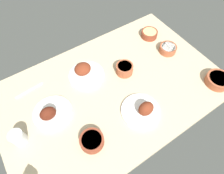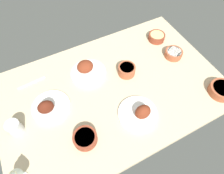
{
  "view_description": "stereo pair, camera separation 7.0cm",
  "coord_description": "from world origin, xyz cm",
  "views": [
    {
      "loc": [
        -35.37,
        -53.46,
        104.45
      ],
      "look_at": [
        0.0,
        0.0,
        6.0
      ],
      "focal_mm": 30.32,
      "sensor_mm": 36.0,
      "label": 1
    },
    {
      "loc": [
        -29.33,
        -57.0,
        104.45
      ],
      "look_at": [
        0.0,
        0.0,
        6.0
      ],
      "focal_mm": 30.32,
      "sensor_mm": 36.0,
      "label": 2
    }
  ],
  "objects": [
    {
      "name": "fork_loose",
      "position": [
        -43.85,
        27.28,
        4.4
      ],
      "size": [
        18.38,
        2.39,
        0.8
      ],
      "primitive_type": "cube",
      "rotation": [
        0.0,
        0.0,
        3.22
      ],
      "color": "silver",
      "rests_on": "dining_table"
    },
    {
      "name": "plate_far_side",
      "position": [
        5.72,
        -23.27,
        6.87
      ],
      "size": [
        22.84,
        22.84,
        10.27
      ],
      "color": "white",
      "rests_on": "dining_table"
    },
    {
      "name": "plate_center_main",
      "position": [
        -8.78,
        18.83,
        6.84
      ],
      "size": [
        23.13,
        23.13,
        8.89
      ],
      "color": "white",
      "rests_on": "dining_table"
    },
    {
      "name": "plate_near_viewer",
      "position": [
        -38.88,
        3.92,
        6.8
      ],
      "size": [
        22.5,
        22.5,
        10.33
      ],
      "color": "white",
      "rests_on": "dining_table"
    },
    {
      "name": "bowl_sauce",
      "position": [
        14.16,
        6.6,
        7.5
      ],
      "size": [
        11.23,
        11.23,
        6.48
      ],
      "color": "#A35133",
      "rests_on": "dining_table"
    },
    {
      "name": "bowl_pasta",
      "position": [
        58.59,
        -33.06,
        6.78
      ],
      "size": [
        15.19,
        15.19,
        5.09
      ],
      "color": "#A35133",
      "rests_on": "dining_table"
    },
    {
      "name": "water_tumbler",
      "position": [
        -58.58,
        -0.63,
        8.37
      ],
      "size": [
        7.41,
        7.41,
        8.75
      ],
      "primitive_type": "cylinder",
      "color": "silver",
      "rests_on": "dining_table"
    },
    {
      "name": "dining_table",
      "position": [
        0.0,
        0.0,
        2.0
      ],
      "size": [
        140.0,
        90.0,
        4.0
      ],
      "primitive_type": "cube",
      "color": "#C6B28E",
      "rests_on": "ground"
    },
    {
      "name": "bowl_potatoes",
      "position": [
        49.96,
        24.21,
        6.65
      ],
      "size": [
        12.1,
        12.1,
        4.83
      ],
      "color": "brown",
      "rests_on": "dining_table"
    },
    {
      "name": "bowl_cream",
      "position": [
        51.0,
        4.93,
        6.61
      ],
      "size": [
        12.0,
        12.0,
        4.75
      ],
      "color": "#A35133",
      "rests_on": "dining_table"
    },
    {
      "name": "bowl_onions",
      "position": [
        -27.43,
        -22.42,
        6.62
      ],
      "size": [
        12.88,
        12.88,
        4.78
      ],
      "color": "brown",
      "rests_on": "dining_table"
    }
  ]
}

